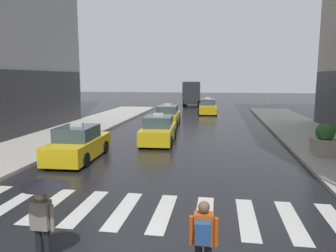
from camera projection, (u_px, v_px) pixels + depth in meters
crosswalk_markings at (143, 211)px, 9.49m from camera, size 11.30×2.80×0.01m
taxi_lead at (78, 144)px, 15.47m from camera, size 2.03×4.59×1.80m
taxi_second at (159, 131)px, 19.54m from camera, size 2.11×4.62×1.80m
taxi_third at (167, 116)px, 26.64m from camera, size 2.08×4.61×1.80m
taxi_fourth at (208, 107)px, 34.97m from camera, size 2.11×4.62×1.80m
box_truck at (192, 92)px, 45.09m from camera, size 2.45×7.60×3.35m
pedestrian_with_umbrella at (44, 197)px, 6.53m from camera, size 0.96×0.96×1.94m
pedestrian_with_backpack at (203, 237)px, 5.99m from camera, size 0.55×0.43×1.65m
planter_mid_block at (325, 141)px, 15.65m from camera, size 1.10×1.10×1.60m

